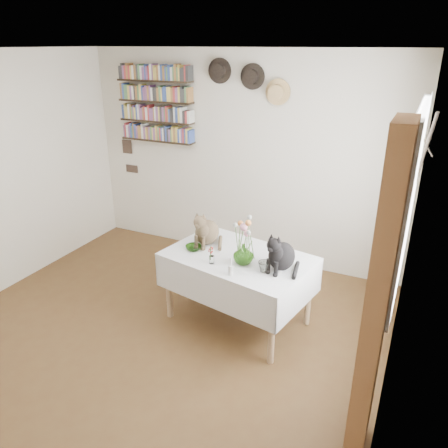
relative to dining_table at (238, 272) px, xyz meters
The scene contains 16 objects.
room 1.27m from the dining_table, 123.98° to the right, with size 4.08×4.58×2.58m.
window 1.63m from the dining_table, ahead, with size 0.12×1.52×1.32m.
curtain 1.76m from the dining_table, 36.97° to the right, with size 0.12×0.38×2.10m, color brown.
dining_table is the anchor object (origin of this frame).
tabby_cat 0.55m from the dining_table, 162.19° to the left, with size 0.24×0.31×0.37m, color brown, non-canonical shape.
black_cat 0.57m from the dining_table, ahead, with size 0.25×0.31×0.37m, color black, non-canonical shape.
flower_vase 0.31m from the dining_table, 50.15° to the right, with size 0.18×0.18×0.19m, color #60AC35.
green_bowl 0.49m from the dining_table, behind, with size 0.15×0.15×0.05m, color #60AC35.
drinking_glass 0.43m from the dining_table, 29.88° to the right, with size 0.10×0.10×0.10m, color white.
candlestick 0.44m from the dining_table, 76.61° to the right, with size 0.05×0.05×0.16m.
berry_jar 0.38m from the dining_table, 123.22° to the right, with size 0.05×0.05×0.18m.
porcelain_figurine 0.51m from the dining_table, 16.13° to the right, with size 0.05×0.05×0.09m.
flower_bouquet 0.54m from the dining_table, 47.58° to the right, with size 0.17×0.13×0.39m.
bookshelf_unit 2.49m from the dining_table, 142.56° to the left, with size 1.00×0.16×0.91m.
wall_hats 2.15m from the dining_table, 109.59° to the left, with size 0.98×0.09×0.48m.
wall_art_plaques 2.67m from the dining_table, 148.44° to the left, with size 0.21×0.02×0.44m.
Camera 1 is at (2.02, -2.47, 2.54)m, focal length 35.00 mm.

